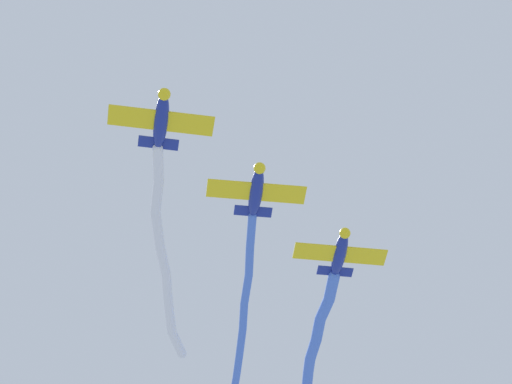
% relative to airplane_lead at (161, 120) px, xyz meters
% --- Properties ---
extents(airplane_lead, '(5.77, 6.84, 1.82)m').
position_rel_airplane_lead_xyz_m(airplane_lead, '(0.00, 0.00, 0.00)').
color(airplane_lead, navy).
extents(smoke_trail_lead, '(21.61, 10.44, 1.23)m').
position_rel_airplane_lead_xyz_m(smoke_trail_lead, '(12.34, 6.76, -0.12)').
color(smoke_trail_lead, white).
extents(airplane_left_wing, '(5.68, 6.95, 1.82)m').
position_rel_airplane_lead_xyz_m(airplane_left_wing, '(9.04, -2.71, 0.25)').
color(airplane_left_wing, navy).
extents(smoke_trail_left_wing, '(23.99, 15.30, 2.98)m').
position_rel_airplane_lead_xyz_m(smoke_trail_left_wing, '(23.05, 5.80, -0.82)').
color(smoke_trail_left_wing, '#4C75DB').
extents(airplane_right_wing, '(5.70, 6.92, 1.82)m').
position_rel_airplane_lead_xyz_m(airplane_right_wing, '(18.08, -5.43, 0.50)').
color(airplane_right_wing, navy).
extents(smoke_trail_right_wing, '(16.31, 10.44, 1.90)m').
position_rel_airplane_lead_xyz_m(smoke_trail_right_wing, '(27.85, 0.99, 0.56)').
color(smoke_trail_right_wing, '#4C75DB').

